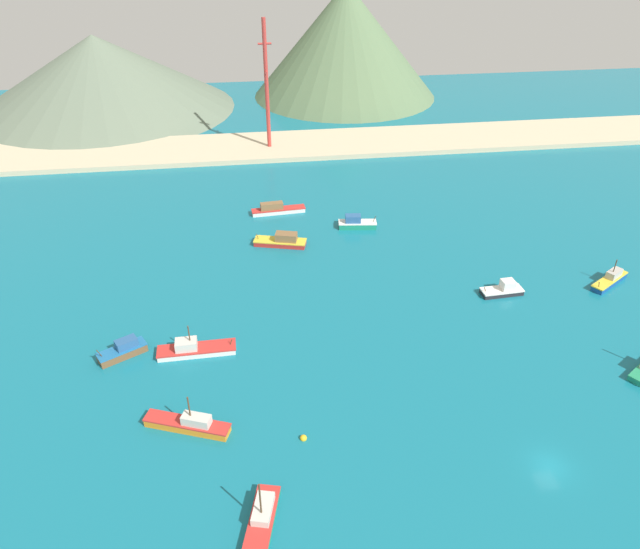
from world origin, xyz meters
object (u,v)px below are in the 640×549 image
object	(u,v)px
fishing_boat_7	(123,350)
fishing_boat_10	(356,223)
fishing_boat_2	(282,241)
fishing_boat_4	(189,424)
fishing_boat_0	(194,349)
buoy_0	(303,438)
fishing_boat_5	(262,520)
radio_tower	(267,87)
fishing_boat_8	(610,279)
fishing_boat_9	(276,209)
fishing_boat_3	(503,290)

from	to	relation	value
fishing_boat_7	fishing_boat_10	world-z (taller)	fishing_boat_7
fishing_boat_2	fishing_boat_4	world-z (taller)	fishing_boat_4
fishing_boat_0	fishing_boat_2	xyz separation A→B (m)	(14.59, 28.86, 0.15)
buoy_0	fishing_boat_5	bearing A→B (deg)	-117.02
fishing_boat_2	radio_tower	bearing A→B (deg)	89.24
fishing_boat_4	fishing_boat_5	bearing A→B (deg)	-60.19
fishing_boat_4	fishing_boat_8	bearing A→B (deg)	18.83
fishing_boat_2	radio_tower	distance (m)	50.73
fishing_boat_7	fishing_boat_9	distance (m)	47.93
buoy_0	radio_tower	bearing A→B (deg)	88.94
fishing_boat_4	fishing_boat_9	world-z (taller)	fishing_boat_4
fishing_boat_8	buoy_0	xyz separation A→B (m)	(-54.15, -26.45, -0.65)
fishing_boat_0	fishing_boat_8	size ratio (longest dim) A/B	1.33
buoy_0	radio_tower	distance (m)	96.19
fishing_boat_7	buoy_0	world-z (taller)	fishing_boat_7
fishing_boat_0	fishing_boat_8	xyz separation A→B (m)	(67.63, 8.86, 0.04)
fishing_boat_9	radio_tower	distance (m)	38.34
buoy_0	radio_tower	size ratio (longest dim) A/B	0.03
fishing_boat_2	fishing_boat_3	size ratio (longest dim) A/B	1.44
fishing_boat_3	radio_tower	bearing A→B (deg)	115.98
radio_tower	fishing_boat_8	bearing A→B (deg)	-52.55
fishing_boat_10	fishing_boat_3	bearing A→B (deg)	-52.72
fishing_boat_0	fishing_boat_2	size ratio (longest dim) A/B	1.11
fishing_boat_5	fishing_boat_7	world-z (taller)	fishing_boat_5
fishing_boat_0	fishing_boat_5	bearing A→B (deg)	-74.05
fishing_boat_3	fishing_boat_5	bearing A→B (deg)	-138.13
fishing_boat_7	fishing_boat_8	xyz separation A→B (m)	(77.45, 8.09, -0.16)
fishing_boat_2	fishing_boat_9	distance (m)	13.22
fishing_boat_7	fishing_boat_8	bearing A→B (deg)	5.96
fishing_boat_9	buoy_0	bearing A→B (deg)	-90.98
fishing_boat_8	radio_tower	world-z (taller)	radio_tower
fishing_boat_5	fishing_boat_10	bearing A→B (deg)	70.99
fishing_boat_4	fishing_boat_7	world-z (taller)	fishing_boat_4
fishing_boat_0	fishing_boat_4	world-z (taller)	fishing_boat_4
fishing_boat_5	fishing_boat_9	bearing A→B (deg)	84.77
fishing_boat_3	buoy_0	distance (m)	43.84
fishing_boat_5	fishing_boat_8	bearing A→B (deg)	31.89
fishing_boat_3	fishing_boat_7	world-z (taller)	fishing_boat_7
fishing_boat_0	fishing_boat_2	distance (m)	32.34
fishing_boat_5	fishing_boat_8	size ratio (longest dim) A/B	1.09
fishing_boat_4	fishing_boat_5	size ratio (longest dim) A/B	1.19
fishing_boat_8	fishing_boat_10	size ratio (longest dim) A/B	1.10
fishing_boat_2	radio_tower	size ratio (longest dim) A/B	0.32
fishing_boat_3	fishing_boat_7	xyz separation A→B (m)	(-58.65, -7.56, 0.14)
fishing_boat_3	fishing_boat_4	xyz separation A→B (m)	(-48.80, -22.52, 0.03)
fishing_boat_9	fishing_boat_10	distance (m)	17.07
fishing_boat_3	fishing_boat_9	distance (m)	48.14
fishing_boat_2	fishing_boat_7	xyz separation A→B (m)	(-24.41, -28.09, 0.04)
fishing_boat_3	buoy_0	size ratio (longest dim) A/B	8.33
fishing_boat_7	buoy_0	size ratio (longest dim) A/B	8.39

